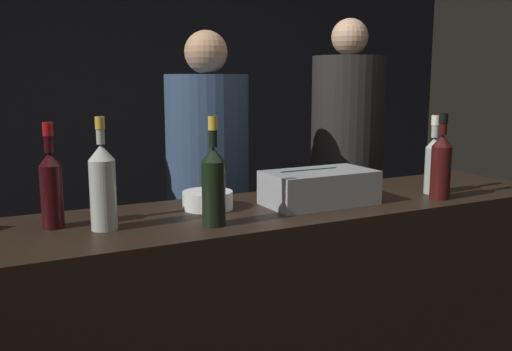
% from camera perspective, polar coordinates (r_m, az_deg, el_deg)
% --- Properties ---
extents(wall_back_chalkboard, '(6.40, 0.06, 2.80)m').
position_cam_1_polar(wall_back_chalkboard, '(4.42, -14.94, 8.72)').
color(wall_back_chalkboard, black).
rests_on(wall_back_chalkboard, ground_plane).
extents(bar_counter, '(2.59, 0.58, 0.98)m').
position_cam_1_polar(bar_counter, '(2.28, 0.35, -15.34)').
color(bar_counter, black).
rests_on(bar_counter, ground_plane).
extents(ice_bin_with_bottles, '(0.42, 0.23, 0.13)m').
position_cam_1_polar(ice_bin_with_bottles, '(2.19, 6.31, -1.08)').
color(ice_bin_with_bottles, '#9EA0A5').
rests_on(ice_bin_with_bottles, bar_counter).
extents(bowl_white, '(0.19, 0.19, 0.07)m').
position_cam_1_polar(bowl_white, '(2.12, -4.86, -2.40)').
color(bowl_white, white).
rests_on(bowl_white, bar_counter).
extents(rose_wine_bottle, '(0.08, 0.08, 0.36)m').
position_cam_1_polar(rose_wine_bottle, '(1.87, -15.08, -0.89)').
color(rose_wine_bottle, '#B2B7AD').
rests_on(rose_wine_bottle, bar_counter).
extents(red_wine_bottle_tall, '(0.07, 0.07, 0.34)m').
position_cam_1_polar(red_wine_bottle_tall, '(1.94, -19.80, -0.94)').
color(red_wine_bottle_tall, black).
rests_on(red_wine_bottle_tall, bar_counter).
extents(red_wine_bottle_black_foil, '(0.08, 0.08, 0.34)m').
position_cam_1_polar(red_wine_bottle_black_foil, '(2.38, 18.02, 1.12)').
color(red_wine_bottle_black_foil, '#380F0F').
rests_on(red_wine_bottle_black_foil, bar_counter).
extents(champagne_bottle, '(0.08, 0.08, 0.36)m').
position_cam_1_polar(champagne_bottle, '(1.86, -4.27, -0.72)').
color(champagne_bottle, black).
rests_on(champagne_bottle, bar_counter).
extents(white_wine_bottle, '(0.07, 0.07, 0.33)m').
position_cam_1_polar(white_wine_bottle, '(2.49, 17.34, 1.38)').
color(white_wine_bottle, '#9EA899').
rests_on(white_wine_bottle, bar_counter).
extents(person_blond_tee, '(0.41, 0.41, 1.68)m').
position_cam_1_polar(person_blond_tee, '(2.87, -4.84, -0.91)').
color(person_blond_tee, black).
rests_on(person_blond_tee, ground_plane).
extents(person_grey_polo, '(0.42, 0.42, 1.79)m').
position_cam_1_polar(person_grey_polo, '(3.39, 9.04, 1.75)').
color(person_grey_polo, black).
rests_on(person_grey_polo, ground_plane).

